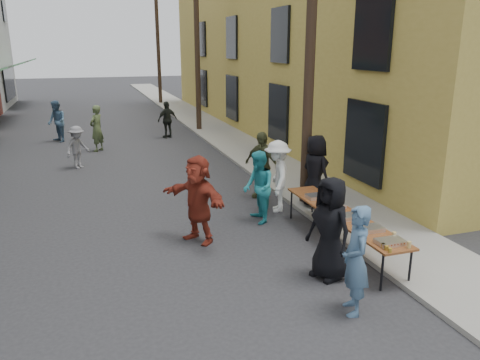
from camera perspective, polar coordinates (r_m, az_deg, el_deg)
ground at (r=8.91m, az=-9.20°, el=-11.74°), size 120.00×120.00×0.00m
sidewalk at (r=23.97m, az=-3.36°, el=6.24°), size 2.20×60.00×0.10m
building_ochre at (r=25.03m, az=11.38°, el=17.76°), size 10.00×28.00×10.00m
utility_pole_near at (r=12.11m, az=8.65°, el=17.67°), size 0.26×0.26×9.00m
utility_pole_mid at (r=23.45m, az=-5.27°, el=16.91°), size 0.26×0.26×9.00m
utility_pole_far at (r=35.24m, az=-9.99°, el=16.43°), size 0.26×0.26×9.00m
serving_table at (r=10.04m, az=12.33°, el=-4.20°), size 0.70×4.00×0.75m
catering_tray_sausage at (r=8.74m, az=17.86°, el=-7.18°), size 0.50×0.33×0.08m
catering_tray_foil_b at (r=9.23m, az=15.50°, el=-5.74°), size 0.50×0.33×0.08m
catering_tray_buns at (r=9.77m, az=13.24°, el=-4.34°), size 0.50×0.33×0.08m
catering_tray_foil_d at (r=10.33m, az=11.23°, el=-3.08°), size 0.50×0.33×0.08m
catering_tray_buns_end at (r=10.91m, az=9.44°, el=-1.95°), size 0.50×0.33×0.08m
condiment_jar_a at (r=8.40m, az=17.83°, el=-8.15°), size 0.07×0.07×0.08m
condiment_jar_b at (r=8.47m, az=17.43°, el=-7.90°), size 0.07×0.07×0.08m
condiment_jar_c at (r=8.54m, az=17.05°, el=-7.66°), size 0.07×0.07×0.08m
cup_stack at (r=8.67m, az=19.92°, el=-7.44°), size 0.08×0.08×0.12m
guest_front_a at (r=8.61m, az=10.89°, el=-5.82°), size 0.87×1.08×1.92m
guest_front_b at (r=7.62m, az=13.90°, el=-9.50°), size 0.60×0.75×1.79m
guest_front_c at (r=11.14m, az=2.25°, el=-0.91°), size 0.72×0.89×1.75m
guest_front_d at (r=11.95m, az=4.59°, el=0.46°), size 1.04×1.35×1.84m
guest_front_e at (r=12.97m, az=2.62°, el=1.82°), size 0.97×1.18×1.88m
guest_queue_back at (r=10.06m, az=-5.16°, el=-2.33°), size 1.39×1.82×1.92m
server at (r=12.12m, az=9.16°, el=1.08°), size 0.78×1.02×1.87m
passerby_left at (r=17.17m, az=-19.22°, el=3.79°), size 1.07×1.05×1.48m
passerby_mid at (r=21.97m, az=-8.84°, el=7.28°), size 1.07×0.75×1.68m
passerby_right at (r=19.74m, az=-17.07°, el=6.03°), size 0.77×0.81×1.85m
passerby_far at (r=22.26m, az=-21.42°, el=6.67°), size 1.01×1.10×1.83m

